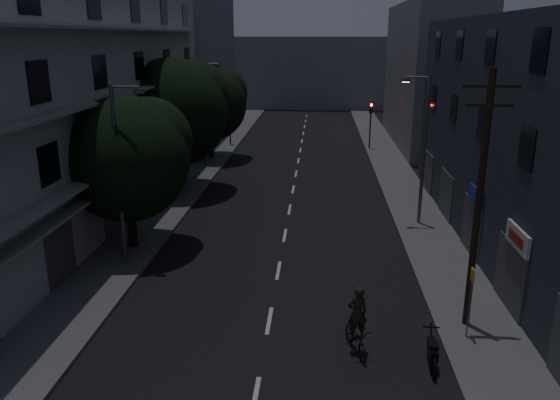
# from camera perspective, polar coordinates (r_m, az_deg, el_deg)

# --- Properties ---
(ground) EXTENTS (160.00, 160.00, 0.00)m
(ground) POSITION_cam_1_polar(r_m,az_deg,el_deg) (37.82, 1.42, 1.31)
(ground) COLOR black
(ground) RESTS_ON ground
(sidewalk_left) EXTENTS (3.00, 90.00, 0.15)m
(sidewalk_left) POSITION_cam_1_polar(r_m,az_deg,el_deg) (38.86, -9.70, 1.61)
(sidewalk_left) COLOR #565659
(sidewalk_left) RESTS_ON ground
(sidewalk_right) EXTENTS (3.00, 90.00, 0.15)m
(sidewalk_right) POSITION_cam_1_polar(r_m,az_deg,el_deg) (38.20, 12.73, 1.17)
(sidewalk_right) COLOR #565659
(sidewalk_right) RESTS_ON ground
(lane_markings) EXTENTS (0.15, 60.50, 0.01)m
(lane_markings) POSITION_cam_1_polar(r_m,az_deg,el_deg) (43.87, 1.81, 3.49)
(lane_markings) COLOR beige
(lane_markings) RESTS_ON ground
(building_left) EXTENTS (7.00, 36.00, 14.00)m
(building_left) POSITION_cam_1_polar(r_m,az_deg,el_deg) (32.58, -21.05, 10.25)
(building_left) COLOR #AAABA5
(building_left) RESTS_ON ground
(building_right) EXTENTS (6.19, 28.00, 11.00)m
(building_right) POSITION_cam_1_polar(r_m,az_deg,el_deg) (27.80, 25.95, 5.60)
(building_right) COLOR #292E38
(building_right) RESTS_ON ground
(building_far_left) EXTENTS (6.00, 20.00, 16.00)m
(building_far_left) POSITION_cam_1_polar(r_m,az_deg,el_deg) (61.01, -9.14, 14.61)
(building_far_left) COLOR slate
(building_far_left) RESTS_ON ground
(building_far_right) EXTENTS (6.00, 20.00, 13.00)m
(building_far_right) POSITION_cam_1_polar(r_m,az_deg,el_deg) (54.52, 15.39, 12.42)
(building_far_right) COLOR slate
(building_far_right) RESTS_ON ground
(building_far_end) EXTENTS (24.00, 8.00, 10.00)m
(building_far_end) POSITION_cam_1_polar(r_m,az_deg,el_deg) (81.59, 3.01, 13.17)
(building_far_end) COLOR slate
(building_far_end) RESTS_ON ground
(tree_near) EXTENTS (5.97, 5.97, 7.36)m
(tree_near) POSITION_cam_1_polar(r_m,az_deg,el_deg) (26.73, -15.62, 4.67)
(tree_near) COLOR black
(tree_near) RESTS_ON sidewalk_left
(tree_mid) EXTENTS (7.05, 7.05, 8.67)m
(tree_mid) POSITION_cam_1_polar(r_m,az_deg,el_deg) (36.51, -10.96, 9.38)
(tree_mid) COLOR black
(tree_mid) RESTS_ON sidewalk_left
(tree_far) EXTENTS (6.18, 6.18, 7.65)m
(tree_far) POSITION_cam_1_polar(r_m,az_deg,el_deg) (46.33, -7.29, 10.27)
(tree_far) COLOR black
(tree_far) RESTS_ON sidewalk_left
(traffic_signal_far_right) EXTENTS (0.28, 0.37, 4.10)m
(traffic_signal_far_right) POSITION_cam_1_polar(r_m,az_deg,el_deg) (50.66, 9.46, 8.62)
(traffic_signal_far_right) COLOR black
(traffic_signal_far_right) RESTS_ON sidewalk_right
(traffic_signal_far_left) EXTENTS (0.28, 0.37, 4.10)m
(traffic_signal_far_left) POSITION_cam_1_polar(r_m,az_deg,el_deg) (52.13, -5.28, 9.00)
(traffic_signal_far_left) COLOR black
(traffic_signal_far_left) RESTS_ON sidewalk_left
(street_lamp_left_near) EXTENTS (1.51, 0.25, 8.00)m
(street_lamp_left_near) POSITION_cam_1_polar(r_m,az_deg,el_deg) (24.59, -16.33, 3.22)
(street_lamp_left_near) COLOR #515458
(street_lamp_left_near) RESTS_ON sidewalk_left
(street_lamp_right) EXTENTS (1.51, 0.25, 8.00)m
(street_lamp_right) POSITION_cam_1_polar(r_m,az_deg,el_deg) (30.09, 14.65, 5.74)
(street_lamp_right) COLOR #5C5D64
(street_lamp_right) RESTS_ON sidewalk_right
(street_lamp_left_far) EXTENTS (1.51, 0.25, 8.00)m
(street_lamp_left_far) POSITION_cam_1_polar(r_m,az_deg,el_deg) (43.66, -7.78, 9.41)
(street_lamp_left_far) COLOR #53555B
(street_lamp_left_far) RESTS_ON sidewalk_left
(utility_pole) EXTENTS (1.80, 0.24, 9.00)m
(utility_pole) POSITION_cam_1_polar(r_m,az_deg,el_deg) (19.47, 20.10, 0.22)
(utility_pole) COLOR black
(utility_pole) RESTS_ON sidewalk_right
(bus_stop_sign) EXTENTS (0.06, 0.35, 2.52)m
(bus_stop_sign) POSITION_cam_1_polar(r_m,az_deg,el_deg) (19.59, 19.34, -8.93)
(bus_stop_sign) COLOR #595B60
(bus_stop_sign) RESTS_ON sidewalk_right
(motorcycle) EXTENTS (0.54, 1.87, 1.20)m
(motorcycle) POSITION_cam_1_polar(r_m,az_deg,el_deg) (18.53, 15.62, -15.13)
(motorcycle) COLOR black
(motorcycle) RESTS_ON ground
(cyclist) EXTENTS (1.18, 1.99, 2.38)m
(cyclist) POSITION_cam_1_polar(r_m,az_deg,el_deg) (18.60, 7.99, -13.31)
(cyclist) COLOR black
(cyclist) RESTS_ON ground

